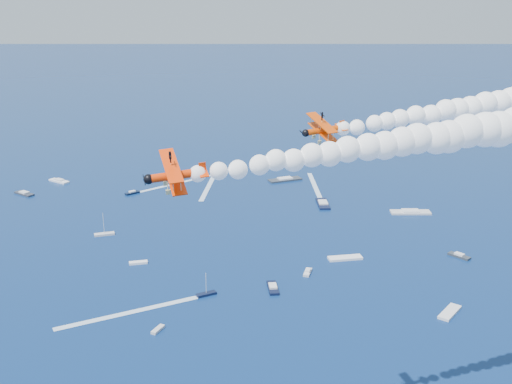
# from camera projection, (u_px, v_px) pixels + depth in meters

# --- Properties ---
(biplane_lead) EXTENTS (10.07, 11.02, 6.73)m
(biplane_lead) POSITION_uv_depth(u_px,v_px,m) (324.00, 130.00, 94.35)
(biplane_lead) COLOR #DA4004
(biplane_trail) EXTENTS (11.40, 12.79, 8.10)m
(biplane_trail) POSITION_uv_depth(u_px,v_px,m) (177.00, 175.00, 81.23)
(biplane_trail) COLOR #FB3605
(smoke_trail_lead) EXTENTS (59.93, 51.67, 10.24)m
(smoke_trail_lead) POSITION_uv_depth(u_px,v_px,m) (484.00, 104.00, 103.24)
(smoke_trail_lead) COLOR white
(smoke_trail_trail) EXTENTS (59.66, 45.19, 10.24)m
(smoke_trail_trail) POSITION_uv_depth(u_px,v_px,m) (384.00, 145.00, 87.56)
(smoke_trail_trail) COLOR white
(spectator_boats) EXTENTS (245.73, 181.04, 0.70)m
(spectator_boats) POSITION_uv_depth(u_px,v_px,m) (288.00, 240.00, 210.01)
(spectator_boats) COLOR black
(spectator_boats) RESTS_ON ground
(boat_wakes) EXTENTS (76.74, 150.34, 0.04)m
(boat_wakes) POSITION_uv_depth(u_px,v_px,m) (216.00, 207.00, 243.22)
(boat_wakes) COLOR white
(boat_wakes) RESTS_ON ground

